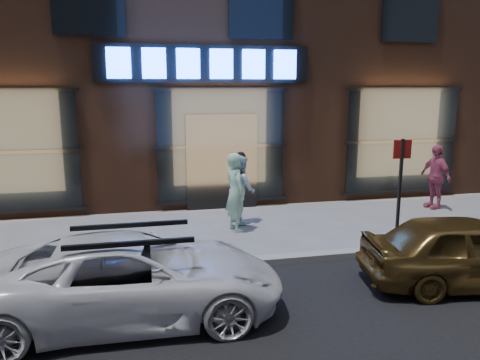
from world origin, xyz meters
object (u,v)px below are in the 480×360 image
at_px(man_bowtie, 235,192).
at_px(man_cap, 241,189).
at_px(sign_post, 400,184).
at_px(passerby, 435,177).
at_px(gold_sedan, 470,251).
at_px(white_suv, 132,278).

relative_size(man_bowtie, man_cap, 1.08).
xyz_separation_m(man_bowtie, sign_post, (2.71, -1.94, 0.45)).
height_order(man_cap, passerby, passerby).
bearing_deg(gold_sedan, passerby, -19.35).
bearing_deg(man_bowtie, gold_sedan, -155.63).
relative_size(passerby, white_suv, 0.40).
relative_size(gold_sedan, sign_post, 1.55).
relative_size(passerby, sign_post, 0.76).
distance_m(gold_sedan, sign_post, 1.84).
xyz_separation_m(man_bowtie, white_suv, (-2.15, -3.51, -0.28)).
bearing_deg(white_suv, gold_sedan, -90.23).
bearing_deg(man_bowtie, sign_post, -140.76).
xyz_separation_m(man_bowtie, gold_sedan, (2.98, -3.60, -0.28)).
height_order(passerby, white_suv, passerby).
relative_size(man_bowtie, sign_post, 0.79).
bearing_deg(white_suv, sign_post, -71.26).
xyz_separation_m(gold_sedan, sign_post, (-0.27, 1.67, 0.73)).
distance_m(white_suv, sign_post, 5.16).
xyz_separation_m(man_bowtie, passerby, (5.36, 0.77, -0.03)).
bearing_deg(white_suv, passerby, -59.52).
xyz_separation_m(white_suv, sign_post, (4.86, 1.57, 0.73)).
bearing_deg(passerby, sign_post, -52.66).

